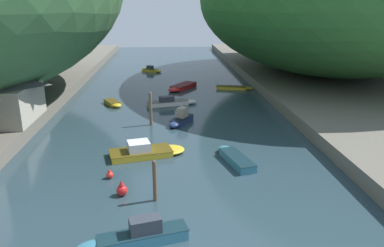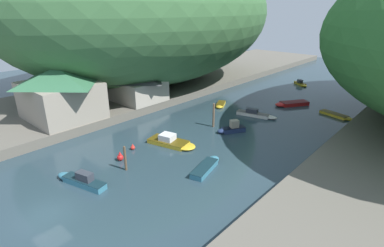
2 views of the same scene
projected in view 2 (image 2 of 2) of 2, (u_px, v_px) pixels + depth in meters
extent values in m
plane|color=#283D47|center=(248.00, 118.00, 44.94)|extent=(130.00, 130.00, 0.00)
cube|color=#666056|center=(146.00, 88.00, 59.44)|extent=(22.00, 120.00, 1.23)
ellipsoid|color=#3D6B3D|center=(146.00, 14.00, 56.34)|extent=(40.21, 56.30, 26.27)
cube|color=gray|center=(62.00, 100.00, 40.93)|extent=(9.77, 8.45, 4.94)
pyramid|color=#38704C|center=(57.00, 75.00, 39.64)|extent=(10.55, 9.12, 2.13)
cube|color=#B2A899|center=(138.00, 90.00, 48.77)|extent=(7.50, 6.88, 3.36)
pyramid|color=#4C4C51|center=(137.00, 76.00, 47.88)|extent=(8.10, 7.43, 1.50)
cube|color=gold|center=(221.00, 104.00, 50.61)|extent=(2.35, 3.02, 0.48)
ellipsoid|color=gold|center=(219.00, 107.00, 49.36)|extent=(1.65, 1.76, 0.48)
cube|color=#4C3E0E|center=(221.00, 103.00, 50.51)|extent=(2.39, 3.08, 0.03)
cube|color=gold|center=(334.00, 114.00, 45.94)|extent=(4.36, 2.29, 0.38)
ellipsoid|color=gold|center=(347.00, 118.00, 44.33)|extent=(2.33, 1.73, 0.38)
cube|color=#4C3E0E|center=(334.00, 113.00, 45.86)|extent=(4.45, 2.34, 0.03)
cube|color=gold|center=(169.00, 142.00, 36.52)|extent=(5.21, 3.25, 0.47)
ellipsoid|color=gold|center=(186.00, 146.00, 35.44)|extent=(2.83, 2.59, 0.47)
cube|color=#4C3E0E|center=(168.00, 140.00, 36.43)|extent=(5.31, 3.32, 0.03)
cube|color=silver|center=(167.00, 137.00, 36.36)|extent=(2.00, 1.89, 0.78)
cube|color=gold|center=(300.00, 84.00, 63.94)|extent=(3.17, 2.73, 0.45)
ellipsoid|color=gold|center=(304.00, 85.00, 62.53)|extent=(1.88, 1.77, 0.45)
cube|color=#4C3E0E|center=(300.00, 83.00, 63.86)|extent=(3.23, 2.78, 0.03)
cube|color=#333842|center=(300.00, 81.00, 63.83)|extent=(1.34, 1.27, 0.63)
cube|color=navy|center=(233.00, 130.00, 40.03)|extent=(2.54, 3.23, 0.60)
ellipsoid|color=navy|center=(223.00, 131.00, 39.59)|extent=(1.73, 1.88, 0.60)
cube|color=black|center=(234.00, 127.00, 39.91)|extent=(2.59, 3.29, 0.03)
cube|color=#9E937F|center=(234.00, 124.00, 39.75)|extent=(1.24, 1.34, 1.04)
cube|color=teal|center=(204.00, 169.00, 30.42)|extent=(2.26, 4.23, 0.58)
ellipsoid|color=teal|center=(212.00, 160.00, 32.08)|extent=(1.70, 2.26, 0.58)
cube|color=#132A33|center=(204.00, 166.00, 30.31)|extent=(2.31, 4.31, 0.03)
cube|color=red|center=(294.00, 103.00, 50.82)|extent=(4.06, 4.87, 0.58)
ellipsoid|color=red|center=(282.00, 104.00, 50.28)|extent=(2.70, 2.88, 0.58)
cube|color=#450A0A|center=(295.00, 102.00, 50.71)|extent=(4.14, 4.97, 0.03)
cube|color=teal|center=(84.00, 183.00, 28.01)|extent=(4.69, 2.24, 0.62)
ellipsoid|color=teal|center=(67.00, 177.00, 28.99)|extent=(2.47, 1.62, 0.62)
cube|color=#132A33|center=(84.00, 180.00, 27.89)|extent=(4.78, 2.29, 0.03)
cube|color=#333842|center=(85.00, 176.00, 27.68)|extent=(1.74, 1.17, 0.81)
cube|color=silver|center=(253.00, 114.00, 45.82)|extent=(5.05, 2.34, 0.49)
ellipsoid|color=silver|center=(269.00, 117.00, 44.72)|extent=(2.66, 1.70, 0.49)
cube|color=#504E4A|center=(253.00, 113.00, 45.72)|extent=(5.15, 2.38, 0.03)
cube|color=#333842|center=(252.00, 111.00, 45.68)|extent=(1.87, 1.23, 0.64)
cylinder|color=brown|center=(125.00, 159.00, 30.32)|extent=(0.26, 0.26, 2.55)
sphere|color=brown|center=(124.00, 147.00, 29.83)|extent=(0.23, 0.23, 0.23)
cylinder|color=brown|center=(214.00, 116.00, 41.24)|extent=(0.31, 0.31, 3.24)
sphere|color=brown|center=(214.00, 104.00, 40.63)|extent=(0.28, 0.28, 0.28)
sphere|color=red|center=(120.00, 158.00, 32.55)|extent=(0.71, 0.71, 0.71)
cone|color=red|center=(120.00, 153.00, 32.35)|extent=(0.36, 0.36, 0.36)
sphere|color=red|center=(133.00, 148.00, 35.04)|extent=(0.51, 0.51, 0.51)
cone|color=red|center=(133.00, 145.00, 34.90)|extent=(0.25, 0.25, 0.25)
cylinder|color=#282D3D|center=(106.00, 114.00, 41.81)|extent=(0.13, 0.13, 0.85)
cylinder|color=#282D3D|center=(107.00, 114.00, 41.90)|extent=(0.13, 0.13, 0.85)
cube|color=navy|center=(106.00, 109.00, 41.58)|extent=(0.32, 0.43, 0.62)
sphere|color=beige|center=(106.00, 106.00, 41.43)|extent=(0.22, 0.22, 0.22)
cylinder|color=#282D3D|center=(137.00, 105.00, 45.56)|extent=(0.13, 0.13, 0.85)
cylinder|color=#282D3D|center=(138.00, 105.00, 45.71)|extent=(0.13, 0.13, 0.85)
cube|color=navy|center=(137.00, 100.00, 45.36)|extent=(0.30, 0.42, 0.62)
sphere|color=tan|center=(137.00, 98.00, 45.21)|extent=(0.22, 0.22, 0.22)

